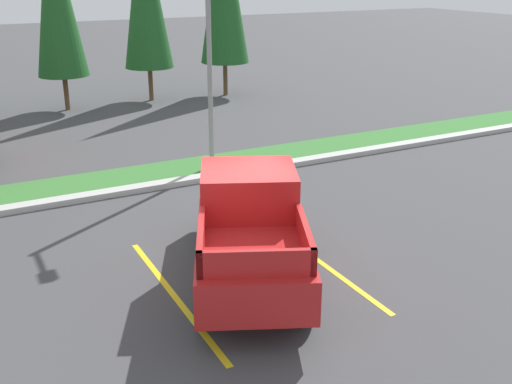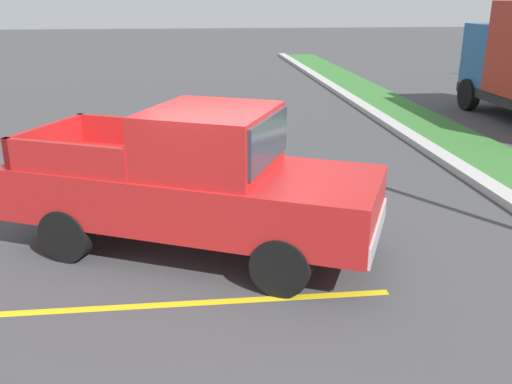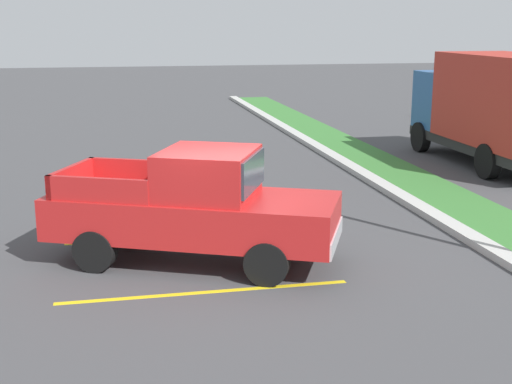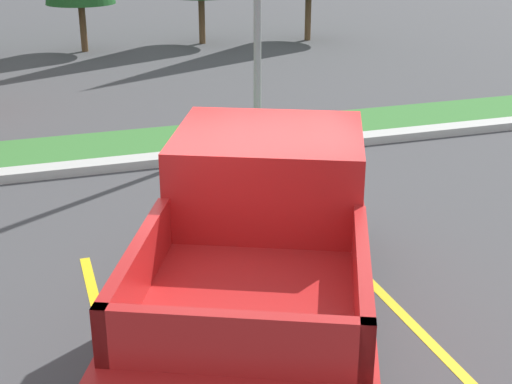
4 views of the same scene
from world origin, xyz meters
name	(u,v)px [view 2 (image 2 of 4)]	position (x,y,z in m)	size (l,w,h in m)	color
ground_plane	(238,252)	(0.00, 0.00, 0.00)	(120.00, 120.00, 0.00)	#424244
parking_line_near	(194,211)	(-1.71, -0.63, 0.00)	(0.12, 4.80, 0.01)	yellow
parking_line_far	(196,303)	(1.39, -0.63, 0.00)	(0.12, 4.80, 0.01)	yellow
pickup_truck_main	(196,182)	(-0.14, -0.58, 1.04)	(3.87, 5.53, 2.10)	black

